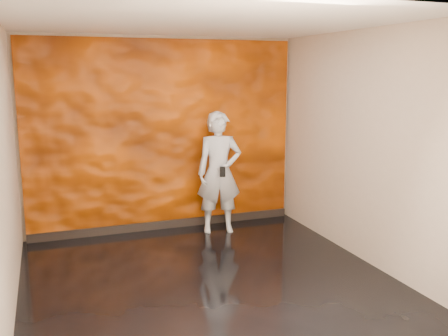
# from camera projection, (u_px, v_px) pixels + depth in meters

# --- Properties ---
(room) EXTENTS (4.02, 4.02, 2.81)m
(room) POSITION_uv_depth(u_px,v_px,m) (205.00, 156.00, 5.41)
(room) COLOR black
(room) RESTS_ON ground
(feature_wall) EXTENTS (3.90, 0.06, 2.75)m
(feature_wall) POSITION_uv_depth(u_px,v_px,m) (164.00, 136.00, 7.22)
(feature_wall) COLOR #D95200
(feature_wall) RESTS_ON ground
(baseboard) EXTENTS (3.90, 0.04, 0.12)m
(baseboard) POSITION_uv_depth(u_px,v_px,m) (166.00, 224.00, 7.43)
(baseboard) COLOR black
(baseboard) RESTS_ON ground
(man) EXTENTS (0.71, 0.54, 1.75)m
(man) POSITION_uv_depth(u_px,v_px,m) (219.00, 172.00, 7.16)
(man) COLOR #A2A8B1
(man) RESTS_ON ground
(phone) EXTENTS (0.08, 0.04, 0.15)m
(phone) POSITION_uv_depth(u_px,v_px,m) (223.00, 172.00, 6.88)
(phone) COLOR black
(phone) RESTS_ON man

